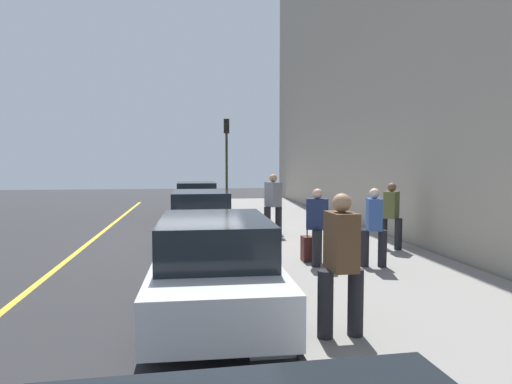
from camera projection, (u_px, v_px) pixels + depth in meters
name	position (u px, v px, depth m)	size (l,w,h in m)	color
ground_plane	(199.00, 241.00, 13.37)	(56.00, 56.00, 0.00)	#28282B
sidewalk	(307.00, 236.00, 13.85)	(28.00, 4.60, 0.15)	gray
lane_stripe_centre	(87.00, 244.00, 12.90)	(28.00, 0.14, 0.01)	gold
snow_bank_curb	(243.00, 283.00, 8.34)	(6.10, 0.56, 0.22)	white
parked_car_white	(214.00, 264.00, 6.98)	(4.78, 1.96, 1.51)	black
parked_car_navy	(200.00, 216.00, 13.29)	(4.60, 1.90, 1.51)	black
parked_car_charcoal	(196.00, 199.00, 19.42)	(4.26, 1.90, 1.51)	black
pedestrian_blue_coat	(374.00, 225.00, 9.42)	(0.50, 0.54, 1.66)	black
pedestrian_brown_coat	(341.00, 261.00, 5.60)	(0.50, 0.60, 1.81)	black
pedestrian_grey_coat	(273.00, 203.00, 13.63)	(0.58, 0.58, 1.85)	black
pedestrian_olive_coat	(391.00, 214.00, 11.36)	(0.53, 0.51, 1.69)	black
pedestrian_navy_coat	(317.00, 224.00, 9.58)	(0.52, 0.52, 1.64)	black
traffic_light_pole	(227.00, 148.00, 22.20)	(0.35, 0.26, 4.35)	#2D2D19
rolling_suitcase	(307.00, 248.00, 10.02)	(0.34, 0.22, 0.91)	#471E19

